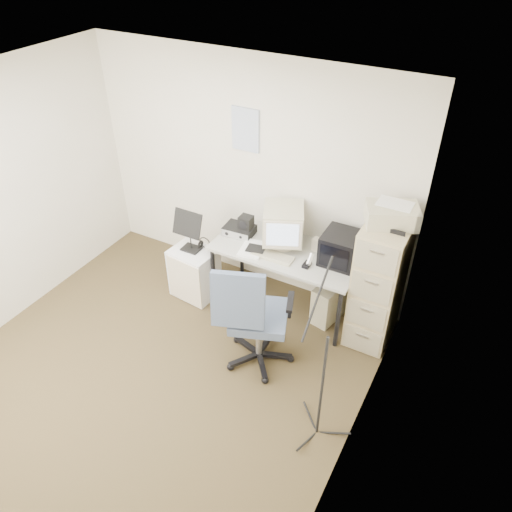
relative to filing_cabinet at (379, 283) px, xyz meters
The scene contains 22 objects.
floor 2.26m from the filing_cabinet, 136.87° to the right, with size 3.60×3.60×0.01m, color #40341E.
ceiling 2.85m from the filing_cabinet, 136.87° to the right, with size 3.60×3.60×0.01m, color white.
wall_back 1.72m from the filing_cabinet, 168.55° to the left, with size 3.60×0.02×2.50m, color beige.
wall_right 1.61m from the filing_cabinet, 81.54° to the right, with size 0.02×3.60×2.50m, color beige.
wall_calendar 1.97m from the filing_cabinet, 169.10° to the left, with size 0.30×0.02×0.44m, color white.
filing_cabinet is the anchor object (origin of this frame).
printer 0.74m from the filing_cabinet, 90.00° to the left, with size 0.44×0.30×0.17m, color beige.
desk 0.99m from the filing_cabinet, behind, with size 1.50×0.70×0.73m, color #9C9C9C.
crt_monitor 1.07m from the filing_cabinet, behind, with size 0.39×0.41×0.43m, color beige.
crt_tv 0.49m from the filing_cabinet, behind, with size 0.34×0.36×0.31m, color black.
desk_speaker 0.72m from the filing_cabinet, behind, with size 0.07×0.07×0.14m, color beige.
keyboard 1.04m from the filing_cabinet, 168.53° to the right, with size 0.42×0.15×0.02m, color beige.
mouse 0.70m from the filing_cabinet, 165.24° to the right, with size 0.06×0.11×0.03m, color black.
radio_receiver 1.52m from the filing_cabinet, behind, with size 0.31×0.22×0.09m, color black.
radio_speaker 1.46m from the filing_cabinet, behind, with size 0.13×0.12×0.13m, color black.
papers 1.27m from the filing_cabinet, behind, with size 0.23×0.31×0.02m, color white.
pc_tower 0.63m from the filing_cabinet, behind, with size 0.20×0.46×0.43m, color beige.
office_chair 1.18m from the filing_cabinet, 134.64° to the right, with size 0.65×0.65×1.13m, color #4A5A74.
side_cart 1.97m from the filing_cabinet, behind, with size 0.46×0.37×0.57m, color white.
music_stand 1.96m from the filing_cabinet, behind, with size 0.33×0.17×0.48m, color black.
headphones 1.83m from the filing_cabinet, behind, with size 0.15×0.15×0.03m, color black.
mic_stand 1.33m from the filing_cabinet, 91.01° to the right, with size 0.02×0.02×1.45m, color black.
Camera 1 is at (2.30, -2.28, 3.63)m, focal length 35.00 mm.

